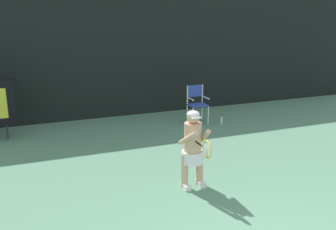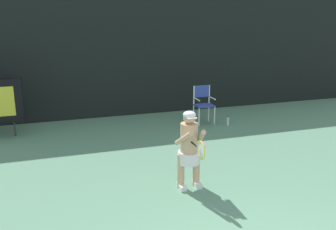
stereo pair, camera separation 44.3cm
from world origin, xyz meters
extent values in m
cube|color=black|center=(0.00, 8.50, 1.80)|extent=(18.00, 0.12, 3.60)
cylinder|color=#2D2D33|center=(-3.20, 7.33, 0.20)|extent=(0.05, 0.05, 0.40)
cylinder|color=white|center=(1.66, 6.67, 0.26)|extent=(0.04, 0.04, 0.52)
cylinder|color=white|center=(2.13, 6.67, 0.26)|extent=(0.04, 0.04, 0.52)
cylinder|color=white|center=(1.66, 7.07, 0.26)|extent=(0.04, 0.04, 0.52)
cylinder|color=white|center=(2.13, 7.07, 0.26)|extent=(0.04, 0.04, 0.52)
cube|color=#304598|center=(1.90, 6.87, 0.54)|extent=(0.52, 0.44, 0.03)
cylinder|color=white|center=(1.66, 7.07, 0.80)|extent=(0.04, 0.04, 0.56)
cylinder|color=white|center=(2.13, 7.07, 0.80)|extent=(0.04, 0.04, 0.56)
cube|color=#304598|center=(1.90, 7.07, 0.91)|extent=(0.48, 0.02, 0.34)
cylinder|color=white|center=(1.66, 6.87, 0.74)|extent=(0.04, 0.44, 0.04)
cylinder|color=white|center=(2.13, 6.87, 0.74)|extent=(0.04, 0.44, 0.04)
cylinder|color=silver|center=(2.47, 6.49, 0.12)|extent=(0.07, 0.07, 0.24)
cylinder|color=black|center=(2.47, 6.49, 0.25)|extent=(0.03, 0.03, 0.03)
cube|color=white|center=(-0.15, 3.15, 0.04)|extent=(0.11, 0.26, 0.09)
cube|color=white|center=(0.15, 3.15, 0.04)|extent=(0.11, 0.26, 0.09)
cylinder|color=tan|center=(-0.15, 3.20, 0.32)|extent=(0.13, 0.13, 0.65)
cylinder|color=tan|center=(0.15, 3.20, 0.32)|extent=(0.13, 0.13, 0.65)
cylinder|color=white|center=(0.00, 3.20, 0.57)|extent=(0.39, 0.39, 0.22)
cylinder|color=tan|center=(0.00, 3.20, 0.93)|extent=(0.31, 0.31, 0.56)
sphere|color=tan|center=(0.00, 3.20, 1.31)|extent=(0.22, 0.22, 0.22)
ellipsoid|color=white|center=(0.00, 3.20, 1.37)|extent=(0.22, 0.22, 0.12)
cube|color=white|center=(0.00, 3.10, 1.34)|extent=(0.17, 0.12, 0.02)
cylinder|color=tan|center=(-0.16, 3.04, 1.00)|extent=(0.20, 0.48, 0.36)
cylinder|color=tan|center=(0.17, 3.04, 1.00)|extent=(0.20, 0.48, 0.36)
cylinder|color=white|center=(0.19, 2.92, 0.90)|extent=(0.13, 0.13, 0.12)
cylinder|color=black|center=(-0.01, 2.94, 0.91)|extent=(0.03, 0.28, 0.03)
torus|color=#D3CB42|center=(-0.01, 2.63, 0.91)|extent=(0.02, 0.31, 0.31)
ellipsoid|color=silver|center=(-0.01, 2.63, 0.91)|extent=(0.01, 0.26, 0.26)
camera|label=1|loc=(-2.72, -2.47, 3.06)|focal=39.87mm
camera|label=2|loc=(-2.30, -2.62, 3.06)|focal=39.87mm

